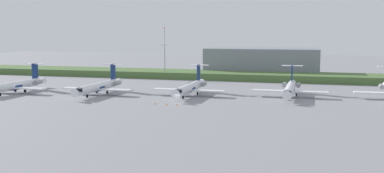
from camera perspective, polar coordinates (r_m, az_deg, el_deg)
The scene contains 11 objects.
ground_plane at distance 154.57m, azimuth 1.56°, elevation -0.41°, with size 500.00×500.00×0.00m, color gray.
grass_berm at distance 191.26m, azimuth 4.30°, elevation 1.44°, with size 320.00×20.00×2.88m, color #4C6B38.
regional_jet_nearest at distance 157.59m, azimuth -21.51°, elevation 0.17°, with size 22.81×31.00×9.00m.
regional_jet_second at distance 146.35m, azimuth -11.77°, elevation 0.02°, with size 22.81×31.00×9.00m.
regional_jet_third at distance 140.81m, azimuth -0.23°, elevation -0.10°, with size 22.81×31.00×9.00m.
regional_jet_fourth at distance 141.32m, azimuth 12.40°, elevation -0.24°, with size 22.81×31.00×9.00m.
antenna_mast at distance 191.54m, azimuth -3.51°, elevation 3.75°, with size 4.40×0.50×21.87m.
distant_hangar at distance 208.97m, azimuth 9.05°, elevation 3.16°, with size 50.62×27.18×12.43m, color gray.
safety_cone_front_marker at distance 124.11m, azimuth -4.73°, elevation -2.14°, with size 0.44×0.44×0.55m, color orange.
safety_cone_mid_marker at distance 122.04m, azimuth -3.26°, elevation -2.29°, with size 0.44×0.44×0.55m, color orange.
safety_cone_rear_marker at distance 121.91m, azimuth -1.94°, elevation -2.29°, with size 0.44×0.44×0.55m, color orange.
Camera 1 is at (36.70, -118.82, 20.00)m, focal length 41.77 mm.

